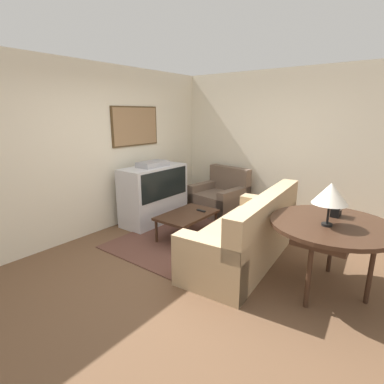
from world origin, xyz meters
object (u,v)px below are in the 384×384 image
console_table (332,228)px  armchair (220,199)px  couch (247,236)px  coffee_table (187,216)px  tv (154,194)px  mantel_clock (336,209)px  table_lamp (331,194)px

console_table → armchair: bearing=56.8°
couch → coffee_table: 1.09m
tv → coffee_table: bearing=-103.4°
coffee_table → console_table: (-0.19, -2.14, 0.37)m
couch → coffee_table: size_ratio=2.25×
armchair → mantel_clock: mantel_clock is taller
coffee_table → mantel_clock: bearing=-88.3°
armchair → table_lamp: table_lamp is taller
coffee_table → mantel_clock: mantel_clock is taller
couch → armchair: bearing=-142.3°
tv → mantel_clock: (-0.16, -3.05, 0.36)m
couch → console_table: (-0.11, -1.05, 0.40)m
armchair → coffee_table: armchair is taller
mantel_clock → console_table: bearing=-174.1°
couch → mantel_clock: bearing=93.2°
console_table → table_lamp: 0.43m
console_table → coffee_table: bearing=84.9°
tv → mantel_clock: 3.08m
tv → mantel_clock: bearing=-93.0°
couch → table_lamp: size_ratio=4.80×
tv → table_lamp: 3.16m
tv → couch: 2.06m
console_table → mantel_clock: (0.26, 0.03, 0.15)m
tv → console_table: 3.11m
armchair → table_lamp: 3.02m
couch → table_lamp: 1.32m
tv → armchair: (1.14, -0.69, -0.23)m
armchair → console_table: bearing=-24.9°
table_lamp → armchair: bearing=54.5°
table_lamp → coffee_table: bearing=81.5°
table_lamp → tv: bearing=80.0°
armchair → coffee_table: 1.39m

